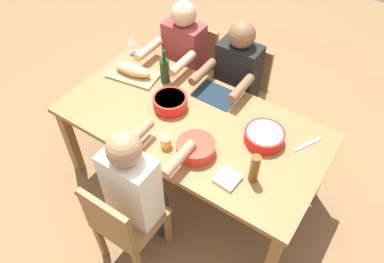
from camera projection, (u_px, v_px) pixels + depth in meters
The scene contains 21 objects.
ground_plane at pixel (192, 181), 3.27m from camera, with size 8.00×8.00×0.00m, color brown.
dining_table at pixel (192, 128), 2.79m from camera, with size 1.93×0.98×0.74m.
chair_near_right at pixel (193, 66), 3.58m from camera, with size 0.40×0.40×0.85m.
diner_near_right at pixel (182, 57), 3.31m from camera, with size 0.41×0.53×1.20m.
chair_far_center at pixel (122, 223), 2.46m from camera, with size 0.40×0.40×0.85m.
diner_far_center at pixel (137, 185), 2.41m from camera, with size 0.41×0.53×1.20m.
chair_near_center at pixel (243, 87), 3.37m from camera, with size 0.40×0.40×0.85m.
diner_near_center at pixel (235, 79), 3.11m from camera, with size 0.41×0.53×1.20m.
serving_bowl_greens at pixel (170, 102), 2.79m from camera, with size 0.25×0.25×0.10m.
serving_bowl_pasta at pixel (264, 136), 2.57m from camera, with size 0.27×0.27×0.09m.
serving_bowl_fruit at pixel (196, 147), 2.49m from camera, with size 0.26×0.26×0.09m.
cutting_board at pixel (133, 75), 3.06m from camera, with size 0.40×0.22×0.02m, color tan.
bread_loaf at pixel (133, 70), 3.02m from camera, with size 0.32×0.11×0.09m, color tan.
wine_bottle at pixel (165, 70), 2.95m from camera, with size 0.08×0.08×0.29m.
beer_bottle at pixel (254, 169), 2.30m from camera, with size 0.06×0.06×0.22m, color brown.
wine_glass at pixel (132, 41), 3.21m from camera, with size 0.08×0.08×0.17m.
cup_far_center at pixel (166, 142), 2.54m from camera, with size 0.07×0.07×0.08m, color gold.
fork_far_center at pixel (148, 141), 2.59m from camera, with size 0.02×0.17×0.01m, color silver.
placemat_near_center at pixel (216, 95), 2.91m from camera, with size 0.32×0.23×0.01m, color #142333.
carving_knife at pixel (307, 144), 2.58m from camera, with size 0.23×0.02×0.01m, color silver.
napkin_stack at pixel (227, 179), 2.37m from camera, with size 0.14×0.14×0.02m, color white.
Camera 1 is at (-1.06, 1.58, 2.70)m, focal length 35.59 mm.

